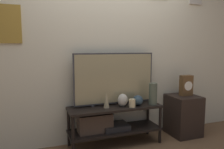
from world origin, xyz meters
name	(u,v)px	position (x,y,z in m)	size (l,w,h in m)	color
wall_back	(109,47)	(0.00, 0.50, 1.36)	(6.40, 0.08, 2.70)	beige
media_console	(108,121)	(-0.11, 0.24, 0.34)	(1.29, 0.41, 0.54)	black
television	(115,78)	(0.03, 0.33, 0.92)	(1.16, 0.05, 0.73)	#333338
vase_tall_ceramic	(153,94)	(0.54, 0.15, 0.70)	(0.11, 0.11, 0.30)	#4C5647
vase_slim_bronze	(106,100)	(-0.14, 0.21, 0.65)	(0.08, 0.08, 0.22)	tan
vase_round_glass	(138,100)	(0.32, 0.19, 0.62)	(0.14, 0.14, 0.14)	#2D4251
vase_urn_stoneware	(123,100)	(0.10, 0.21, 0.63)	(0.14, 0.12, 0.17)	beige
candle_jar	(132,103)	(0.20, 0.12, 0.60)	(0.09, 0.09, 0.11)	beige
side_table	(183,115)	(1.12, 0.22, 0.31)	(0.43, 0.46, 0.61)	black
mantel_clock	(186,85)	(1.16, 0.22, 0.77)	(0.19, 0.11, 0.31)	brown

